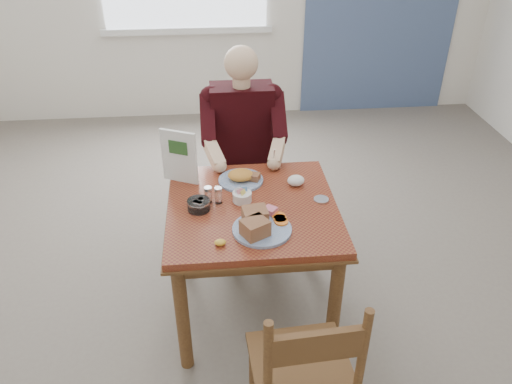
{
  "coord_description": "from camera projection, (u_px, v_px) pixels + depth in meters",
  "views": [
    {
      "loc": [
        -0.19,
        -2.2,
        2.23
      ],
      "look_at": [
        0.02,
        0.0,
        0.83
      ],
      "focal_mm": 35.0,
      "sensor_mm": 36.0,
      "label": 1
    }
  ],
  "objects": [
    {
      "name": "diner",
      "position": [
        243.0,
        137.0,
        3.22
      ],
      "size": [
        0.53,
        0.56,
        1.39
      ],
      "color": "gray",
      "rests_on": "chair_far"
    },
    {
      "name": "floor",
      "position": [
        253.0,
        307.0,
        3.06
      ],
      "size": [
        6.0,
        6.0,
        0.0
      ],
      "primitive_type": "plane",
      "color": "#6A5D55",
      "rests_on": "ground"
    },
    {
      "name": "menu",
      "position": [
        179.0,
        156.0,
        2.79
      ],
      "size": [
        0.2,
        0.11,
        0.32
      ],
      "color": "white",
      "rests_on": "table"
    },
    {
      "name": "shakers",
      "position": [
        213.0,
        195.0,
        2.66
      ],
      "size": [
        0.1,
        0.06,
        0.09
      ],
      "color": "white",
      "rests_on": "table"
    },
    {
      "name": "far_plate",
      "position": [
        242.0,
        177.0,
        2.86
      ],
      "size": [
        0.34,
        0.34,
        0.07
      ],
      "color": "white",
      "rests_on": "table"
    },
    {
      "name": "chair_near",
      "position": [
        304.0,
        374.0,
        2.08
      ],
      "size": [
        0.45,
        0.45,
        0.95
      ],
      "color": "brown",
      "rests_on": "ground"
    },
    {
      "name": "metal_dish",
      "position": [
        321.0,
        200.0,
        2.7
      ],
      "size": [
        0.09,
        0.09,
        0.01
      ],
      "primitive_type": "cylinder",
      "rotation": [
        0.0,
        0.0,
        0.07
      ],
      "color": "silver",
      "rests_on": "table"
    },
    {
      "name": "chair_far",
      "position": [
        243.0,
        174.0,
        3.48
      ],
      "size": [
        0.42,
        0.42,
        0.95
      ],
      "color": "brown",
      "rests_on": "ground"
    },
    {
      "name": "napkin",
      "position": [
        296.0,
        180.0,
        2.82
      ],
      "size": [
        0.12,
        0.11,
        0.06
      ],
      "primitive_type": "ellipsoid",
      "rotation": [
        0.0,
        0.0,
        0.38
      ],
      "color": "white",
      "rests_on": "table"
    },
    {
      "name": "creamer",
      "position": [
        199.0,
        205.0,
        2.61
      ],
      "size": [
        0.16,
        0.16,
        0.06
      ],
      "color": "white",
      "rests_on": "table"
    },
    {
      "name": "table",
      "position": [
        253.0,
        222.0,
        2.72
      ],
      "size": [
        0.92,
        0.92,
        0.75
      ],
      "color": "brown",
      "rests_on": "ground"
    },
    {
      "name": "lemon_wedge",
      "position": [
        220.0,
        242.0,
        2.36
      ],
      "size": [
        0.06,
        0.05,
        0.03
      ],
      "primitive_type": "ellipsoid",
      "rotation": [
        0.0,
        0.0,
        -0.2
      ],
      "color": "yellow",
      "rests_on": "table"
    },
    {
      "name": "near_plate",
      "position": [
        259.0,
        224.0,
        2.45
      ],
      "size": [
        0.38,
        0.38,
        0.1
      ],
      "color": "white",
      "rests_on": "table"
    },
    {
      "name": "caddy",
      "position": [
        242.0,
        197.0,
        2.68
      ],
      "size": [
        0.13,
        0.13,
        0.08
      ],
      "color": "white",
      "rests_on": "table"
    }
  ]
}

